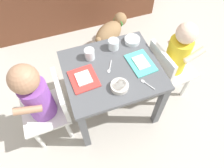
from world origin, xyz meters
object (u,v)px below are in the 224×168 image
dining_table (112,77)px  spoon_by_right_tray (109,68)px  seated_child_right (176,56)px  water_cup_right (114,45)px  water_cup_left (90,55)px  cereal_bowl_right_side (132,40)px  spoon_by_left_tray (146,84)px  seated_child_left (39,97)px  food_tray_right (141,63)px  veggie_bowl_far (120,86)px  food_tray_left (84,79)px  dog (110,32)px

dining_table → spoon_by_right_tray: size_ratio=6.19×
seated_child_right → water_cup_right: size_ratio=9.67×
water_cup_left → cereal_bowl_right_side: water_cup_left is taller
spoon_by_left_tray → seated_child_left: bearing=167.6°
dining_table → food_tray_right: (0.18, -0.02, 0.09)m
cereal_bowl_right_side → veggie_bowl_far: (-0.21, -0.32, 0.00)m
food_tray_left → spoon_by_left_tray: size_ratio=1.97×
dining_table → water_cup_left: size_ratio=8.56×
dining_table → seated_child_right: (0.45, -0.00, 0.04)m
water_cup_right → spoon_by_right_tray: (-0.08, -0.15, -0.03)m
seated_child_left → spoon_by_left_tray: bearing=-12.4°
food_tray_right → spoon_by_right_tray: bearing=171.7°
food_tray_left → veggie_bowl_far: veggie_bowl_far is taller
water_cup_left → veggie_bowl_far: water_cup_left is taller
seated_child_right → spoon_by_right_tray: (-0.46, 0.01, 0.05)m
seated_child_left → spoon_by_right_tray: (0.44, 0.05, 0.03)m
food_tray_right → water_cup_left: bearing=152.3°
seated_child_left → spoon_by_left_tray: (0.60, -0.13, 0.03)m
veggie_bowl_far → spoon_by_right_tray: veggie_bowl_far is taller
dining_table → water_cup_right: bearing=67.1°
water_cup_left → dining_table: bearing=-52.1°
spoon_by_left_tray → food_tray_right: bearing=77.9°
veggie_bowl_far → spoon_by_right_tray: 0.16m
food_tray_left → water_cup_right: size_ratio=2.65×
seated_child_left → seated_child_right: seated_child_left is taller
food_tray_left → water_cup_left: water_cup_left is taller
water_cup_right → spoon_by_left_tray: (0.08, -0.33, -0.03)m
water_cup_left → seated_child_left: bearing=-154.6°
food_tray_right → seated_child_left: bearing=-178.3°
food_tray_right → spoon_by_left_tray: 0.16m
food_tray_right → water_cup_left: (-0.28, 0.15, 0.02)m
dog → food_tray_right: (-0.02, -0.63, 0.28)m
dining_table → cereal_bowl_right_side: bearing=40.2°
seated_child_right → food_tray_right: (-0.27, -0.01, 0.06)m
cereal_bowl_right_side → veggie_bowl_far: 0.38m
dog → cereal_bowl_right_side: 0.53m
dining_table → cereal_bowl_right_side: cereal_bowl_right_side is taller
seated_child_right → spoon_by_left_tray: (-0.30, -0.17, 0.05)m
dining_table → spoon_by_right_tray: spoon_by_right_tray is taller
dining_table → seated_child_left: size_ratio=0.83×
dining_table → water_cup_right: 0.21m
veggie_bowl_far → spoon_by_left_tray: (0.16, -0.03, -0.01)m
seated_child_right → water_cup_left: 0.57m
water_cup_left → cereal_bowl_right_side: (0.30, 0.04, -0.01)m
dining_table → seated_child_left: bearing=-175.2°
food_tray_left → veggie_bowl_far: bearing=-35.8°
food_tray_left → cereal_bowl_right_side: cereal_bowl_right_side is taller
seated_child_right → food_tray_left: seated_child_right is taller
food_tray_right → water_cup_right: bearing=122.4°
food_tray_left → water_cup_left: bearing=61.5°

